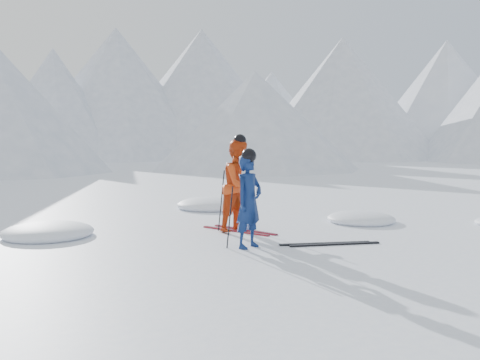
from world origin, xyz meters
TOP-DOWN VIEW (x-y plane):
  - ground at (0.00, 0.00)m, footprint 160.00×160.00m
  - mountain_range at (5.71, 35.31)m, footprint 106.15×62.94m
  - skier_blue at (-2.28, -0.62)m, footprint 0.69×0.55m
  - skier_red at (-1.52, 0.86)m, footprint 1.10×0.96m
  - pole_blue_left at (-2.58, -0.47)m, footprint 0.11×0.08m
  - pole_blue_right at (-2.03, -0.37)m, footprint 0.11×0.07m
  - pole_red_left at (-1.82, 1.11)m, footprint 0.13×0.10m
  - pole_red_right at (-1.22, 1.01)m, footprint 0.13×0.09m
  - ski_worn_left at (-1.64, 0.86)m, footprint 0.63×1.64m
  - ski_worn_right at (-1.40, 0.86)m, footprint 0.52×1.67m
  - ski_loose_a at (-0.96, -1.13)m, footprint 1.60×0.76m
  - ski_loose_b at (-0.86, -1.28)m, footprint 1.62×0.70m
  - snow_lumps at (-0.98, 2.41)m, footprint 10.23×7.59m

SIDE VIEW (x-z plane):
  - ground at x=0.00m, z-range 0.00..0.00m
  - snow_lumps at x=-0.98m, z-range -0.21..0.21m
  - ski_worn_left at x=-1.64m, z-range 0.00..0.03m
  - ski_worn_right at x=-1.40m, z-range 0.00..0.03m
  - ski_loose_a at x=-0.96m, z-range 0.00..0.03m
  - ski_loose_b at x=-0.86m, z-range 0.00..0.03m
  - pole_blue_left at x=-2.58m, z-range 0.00..1.09m
  - pole_blue_right at x=-2.03m, z-range 0.00..1.09m
  - pole_red_left at x=-1.82m, z-range 0.00..1.27m
  - pole_red_right at x=-1.22m, z-range 0.00..1.27m
  - skier_blue at x=-2.28m, z-range 0.00..1.64m
  - skier_red at x=-1.52m, z-range 0.00..1.91m
  - mountain_range at x=5.71m, z-range -1.04..14.49m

